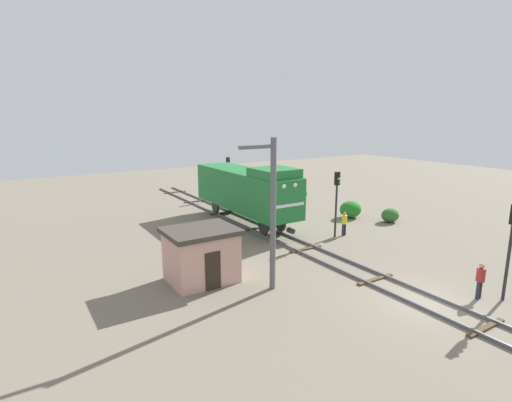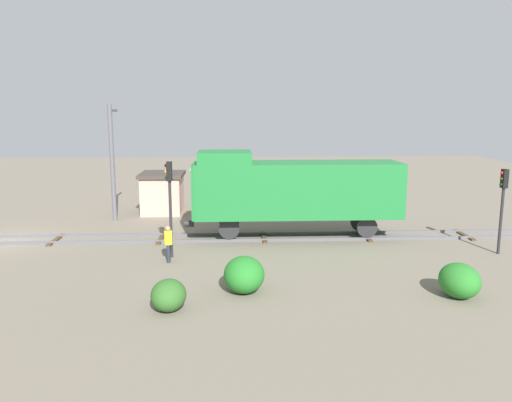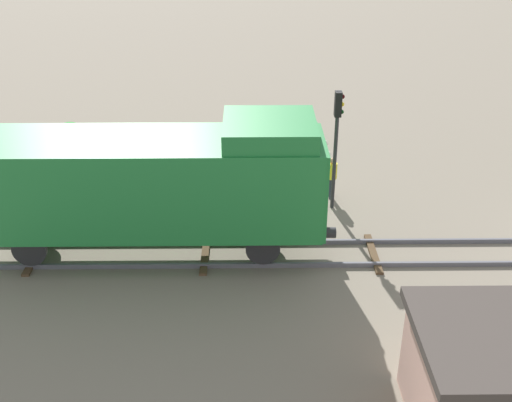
% 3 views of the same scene
% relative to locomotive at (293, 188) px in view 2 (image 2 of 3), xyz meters
% --- Properties ---
extents(ground_plane, '(100.85, 100.85, 0.00)m').
position_rel_locomotive_xyz_m(ground_plane, '(0.00, -15.57, -2.77)').
color(ground_plane, '#756B5B').
extents(railway_track, '(2.40, 67.23, 0.16)m').
position_rel_locomotive_xyz_m(railway_track, '(0.00, -15.57, -2.70)').
color(railway_track, '#595960').
rests_on(railway_track, ground).
extents(locomotive, '(2.90, 11.60, 4.60)m').
position_rel_locomotive_xyz_m(locomotive, '(0.00, 0.00, 0.00)').
color(locomotive, '#1E7233').
rests_on(locomotive, railway_track).
extents(traffic_signal_mid, '(0.32, 0.34, 4.56)m').
position_rel_locomotive_xyz_m(traffic_signal_mid, '(3.40, -6.19, 0.38)').
color(traffic_signal_mid, '#262628').
rests_on(traffic_signal_mid, ground).
extents(traffic_signal_far, '(0.32, 0.34, 4.14)m').
position_rel_locomotive_xyz_m(traffic_signal_far, '(3.60, 9.63, 0.11)').
color(traffic_signal_far, '#262628').
rests_on(traffic_signal_far, ground).
extents(worker_by_signal, '(0.38, 0.38, 1.70)m').
position_rel_locomotive_xyz_m(worker_by_signal, '(4.20, -6.22, -1.78)').
color(worker_by_signal, '#262B38').
rests_on(worker_by_signal, ground).
extents(catenary_mast, '(1.94, 0.28, 7.30)m').
position_rel_locomotive_xyz_m(catenary_mast, '(-5.07, -10.75, 1.12)').
color(catenary_mast, '#595960').
rests_on(catenary_mast, ground).
extents(relay_hut, '(3.50, 2.90, 2.74)m').
position_rel_locomotive_xyz_m(relay_hut, '(-7.50, -8.04, -1.38)').
color(relay_hut, '#D19E8C').
rests_on(relay_hut, ground).
extents(bush_near, '(1.91, 1.56, 1.39)m').
position_rel_locomotive_xyz_m(bush_near, '(8.23, -2.86, -2.08)').
color(bush_near, '#237426').
rests_on(bush_near, ground).
extents(bush_mid, '(1.77, 1.45, 1.29)m').
position_rel_locomotive_xyz_m(bush_mid, '(9.16, 5.12, -2.13)').
color(bush_mid, '#277226').
rests_on(bush_mid, ground).
extents(bush_far, '(1.51, 1.23, 1.10)m').
position_rel_locomotive_xyz_m(bush_far, '(9.88, -5.53, -2.22)').
color(bush_far, '#2F6126').
rests_on(bush_far, ground).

